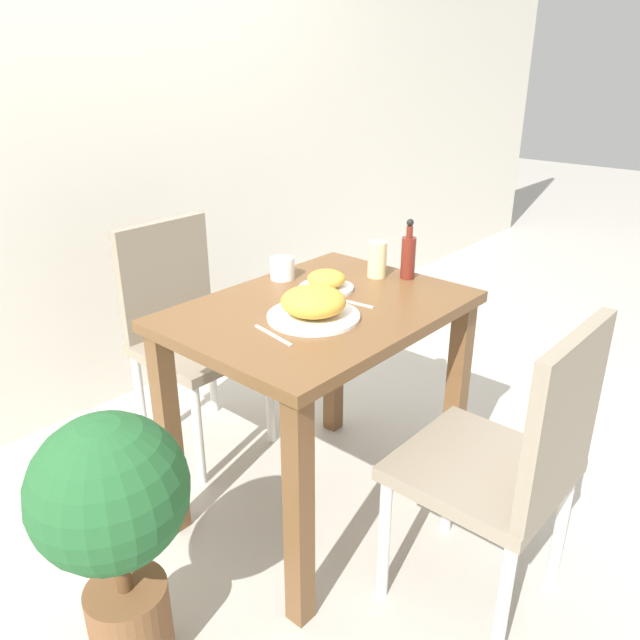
% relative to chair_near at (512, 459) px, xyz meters
% --- Properties ---
extents(ground_plane, '(16.00, 16.00, 0.00)m').
position_rel_chair_near_xyz_m(ground_plane, '(0.01, 0.66, -0.50)').
color(ground_plane, '#B7B2A8').
extents(wall_back, '(8.00, 0.05, 2.60)m').
position_rel_chair_near_xyz_m(wall_back, '(0.01, 1.88, 0.80)').
color(wall_back, white).
rests_on(wall_back, ground_plane).
extents(dining_table, '(0.91, 0.66, 0.75)m').
position_rel_chair_near_xyz_m(dining_table, '(0.01, 0.66, 0.11)').
color(dining_table, brown).
rests_on(dining_table, ground_plane).
extents(chair_near, '(0.42, 0.42, 0.89)m').
position_rel_chair_near_xyz_m(chair_near, '(0.00, 0.00, 0.00)').
color(chair_near, gray).
rests_on(chair_near, ground_plane).
extents(chair_far, '(0.42, 0.42, 0.89)m').
position_rel_chair_near_xyz_m(chair_far, '(-0.02, 1.33, 0.00)').
color(chair_far, gray).
rests_on(chair_far, ground_plane).
extents(food_plate, '(0.27, 0.27, 0.09)m').
position_rel_chair_near_xyz_m(food_plate, '(-0.09, 0.61, 0.29)').
color(food_plate, white).
rests_on(food_plate, dining_table).
extents(side_plate, '(0.18, 0.18, 0.07)m').
position_rel_chair_near_xyz_m(side_plate, '(0.12, 0.74, 0.28)').
color(side_plate, white).
rests_on(side_plate, dining_table).
extents(drink_cup, '(0.08, 0.08, 0.07)m').
position_rel_chair_near_xyz_m(drink_cup, '(0.11, 0.92, 0.29)').
color(drink_cup, white).
rests_on(drink_cup, dining_table).
extents(juice_glass, '(0.06, 0.06, 0.12)m').
position_rel_chair_near_xyz_m(juice_glass, '(0.34, 0.69, 0.31)').
color(juice_glass, beige).
rests_on(juice_glass, dining_table).
extents(sauce_bottle, '(0.05, 0.05, 0.21)m').
position_rel_chair_near_xyz_m(sauce_bottle, '(0.39, 0.60, 0.33)').
color(sauce_bottle, maroon).
rests_on(sauce_bottle, dining_table).
extents(fork_utensil, '(0.04, 0.17, 0.00)m').
position_rel_chair_near_xyz_m(fork_utensil, '(-0.25, 0.61, 0.25)').
color(fork_utensil, silver).
rests_on(fork_utensil, dining_table).
extents(spoon_utensil, '(0.03, 0.17, 0.00)m').
position_rel_chair_near_xyz_m(spoon_utensil, '(0.08, 0.61, 0.25)').
color(spoon_utensil, silver).
rests_on(spoon_utensil, dining_table).
extents(potted_plant_left, '(0.37, 0.37, 0.72)m').
position_rel_chair_near_xyz_m(potted_plant_left, '(-0.78, 0.62, -0.03)').
color(potted_plant_left, brown).
rests_on(potted_plant_left, ground_plane).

